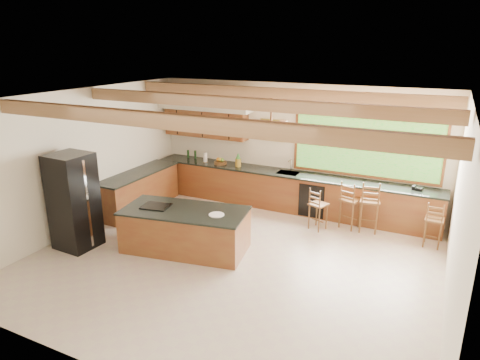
% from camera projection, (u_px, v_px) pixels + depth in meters
% --- Properties ---
extents(ground, '(7.20, 7.20, 0.00)m').
position_uv_depth(ground, '(233.00, 260.00, 8.03)').
color(ground, beige).
rests_on(ground, ground).
extents(room_shell, '(7.27, 6.54, 3.02)m').
position_uv_depth(room_shell, '(240.00, 137.00, 7.98)').
color(room_shell, silver).
rests_on(room_shell, ground).
extents(counter_run, '(7.12, 3.10, 1.28)m').
position_uv_depth(counter_run, '(250.00, 191.00, 10.39)').
color(counter_run, brown).
rests_on(counter_run, ground).
extents(island, '(2.55, 1.52, 0.85)m').
position_uv_depth(island, '(185.00, 230.00, 8.32)').
color(island, brown).
rests_on(island, ground).
extents(refrigerator, '(0.77, 0.75, 1.90)m').
position_uv_depth(refrigerator, '(74.00, 201.00, 8.30)').
color(refrigerator, black).
rests_on(refrigerator, ground).
extents(bar_stool_a, '(0.44, 0.44, 0.95)m').
position_uv_depth(bar_stool_a, '(318.00, 206.00, 9.16)').
color(bar_stool_a, brown).
rests_on(bar_stool_a, ground).
extents(bar_stool_b, '(0.49, 0.49, 1.08)m').
position_uv_depth(bar_stool_b, '(350.00, 201.00, 9.20)').
color(bar_stool_b, brown).
rests_on(bar_stool_b, ground).
extents(bar_stool_c, '(0.47, 0.47, 1.14)m').
position_uv_depth(bar_stool_c, '(369.00, 202.00, 9.02)').
color(bar_stool_c, brown).
rests_on(bar_stool_c, ground).
extents(bar_stool_d, '(0.35, 0.35, 0.96)m').
position_uv_depth(bar_stool_d, '(434.00, 221.00, 8.36)').
color(bar_stool_d, brown).
rests_on(bar_stool_d, ground).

